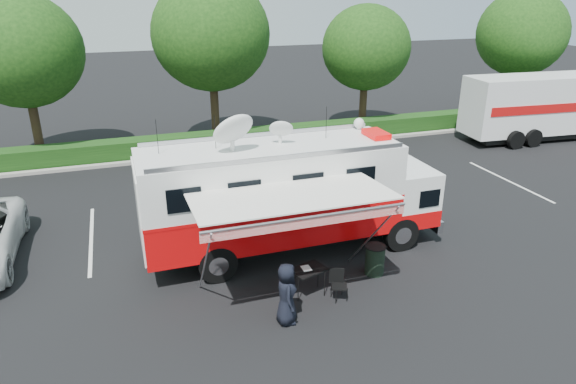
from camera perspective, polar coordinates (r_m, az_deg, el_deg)
The scene contains 10 objects.
ground_plane at distance 17.51m, azimuth 0.53°, elevation -6.36°, with size 120.00×120.00×0.00m, color black.
back_border at distance 28.34m, azimuth -6.07°, elevation 15.18°, with size 60.00×6.14×8.87m.
stall_lines at distance 19.95m, azimuth -3.67°, elevation -2.67°, with size 24.12×5.50×0.01m.
command_truck at distance 16.62m, azimuth 0.27°, elevation -0.27°, with size 9.81×2.70×4.71m.
awning at distance 13.52m, azimuth 0.61°, elevation -0.99°, with size 5.36×2.76×3.23m.
person at distance 14.09m, azimuth -0.17°, elevation -14.19°, with size 0.85×0.55×1.73m, color black.
folding_table at distance 14.78m, azimuth 2.29°, elevation -8.68°, with size 1.14×0.95×0.83m.
folding_chair at distance 14.81m, azimuth 5.57°, elevation -9.85°, with size 0.56×0.59×0.90m.
trash_bin at distance 16.13m, azimuth 9.62°, elevation -7.42°, with size 0.64×0.64×0.95m.
semi_trailer at distance 33.79m, azimuth 28.19°, elevation 8.53°, with size 12.00×3.43×3.65m.
Camera 1 is at (-5.09, -14.54, 8.33)m, focal length 32.00 mm.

